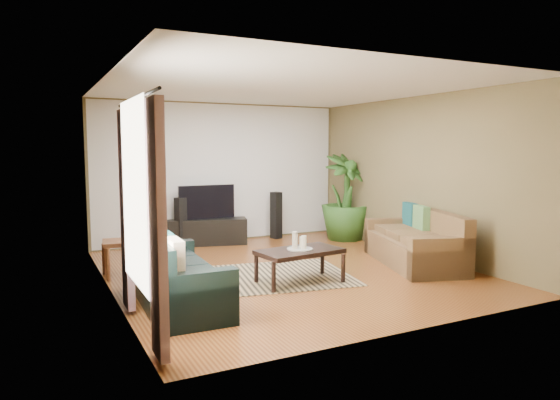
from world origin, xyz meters
TOP-DOWN VIEW (x-y plane):
  - floor at (0.00, 0.00)m, footprint 5.50×5.50m
  - ceiling at (0.00, 0.00)m, footprint 5.50×5.50m
  - wall_back at (0.00, 2.75)m, footprint 5.00×0.00m
  - wall_front at (0.00, -2.75)m, footprint 5.00×0.00m
  - wall_left at (-2.50, 0.00)m, footprint 0.00×5.50m
  - wall_right at (2.50, 0.00)m, footprint 0.00×5.50m
  - backwall_panel at (0.00, 2.74)m, footprint 4.90×0.00m
  - window_pane at (-2.48, -1.60)m, footprint 0.00×1.80m
  - curtain_near at (-2.43, -2.35)m, footprint 0.08×0.35m
  - curtain_far at (-2.43, -0.85)m, footprint 0.08×0.35m
  - curtain_rod at (-2.43, -1.60)m, footprint 0.03×1.90m
  - sofa_left at (-1.87, -0.87)m, footprint 0.88×1.93m
  - sofa_right at (2.00, -0.52)m, footprint 1.52×2.24m
  - area_rug at (-0.43, -0.18)m, footprint 2.66×2.10m
  - coffee_table at (-0.14, -0.67)m, footprint 1.20×0.75m
  - candle_tray at (-0.14, -0.67)m, footprint 0.35×0.35m
  - candle_tall at (-0.20, -0.64)m, footprint 0.07×0.07m
  - candle_mid at (-0.10, -0.71)m, footprint 0.07×0.07m
  - candle_short at (-0.07, -0.61)m, footprint 0.07×0.07m
  - tv_stand at (-0.40, 2.50)m, footprint 1.55×0.82m
  - television at (-0.40, 2.50)m, footprint 1.09×0.06m
  - speaker_left at (-0.90, 2.50)m, footprint 0.21×0.23m
  - speaker_right at (1.07, 2.50)m, footprint 0.21×0.23m
  - potted_plant at (2.25, 1.77)m, footprint 1.11×1.11m
  - plant_pot at (2.25, 1.77)m, footprint 0.32×0.32m
  - pedestal at (-1.38, 2.50)m, footprint 0.34×0.34m
  - vase at (-1.38, 2.50)m, footprint 0.30×0.30m
  - side_table at (-2.25, 0.82)m, footprint 0.55×0.55m

SIDE VIEW (x-z plane):
  - floor at x=0.00m, z-range 0.00..0.00m
  - area_rug at x=-0.43m, z-range 0.00..0.01m
  - plant_pot at x=2.25m, z-range 0.00..0.25m
  - pedestal at x=-1.38m, z-range 0.00..0.33m
  - coffee_table at x=-0.14m, z-range 0.00..0.46m
  - tv_stand at x=-0.40m, z-range 0.00..0.49m
  - side_table at x=-2.25m, z-range 0.00..0.52m
  - sofa_left at x=-1.87m, z-range 0.00..0.85m
  - sofa_right at x=2.00m, z-range 0.00..0.85m
  - speaker_left at x=-0.90m, z-range 0.00..0.92m
  - candle_tray at x=-0.14m, z-range 0.46..0.48m
  - speaker_right at x=1.07m, z-range 0.00..0.94m
  - vase at x=-1.38m, z-range 0.27..0.69m
  - candle_short at x=-0.07m, z-range 0.48..0.62m
  - candle_mid at x=-0.10m, z-range 0.48..0.65m
  - candle_tall at x=-0.20m, z-range 0.48..0.71m
  - television at x=-0.40m, z-range 0.49..1.14m
  - potted_plant at x=2.25m, z-range 0.00..1.72m
  - curtain_near at x=-2.43m, z-range 0.05..2.25m
  - curtain_far at x=-2.43m, z-range 0.05..2.25m
  - wall_left at x=-2.50m, z-range -1.40..4.10m
  - wall_right at x=2.50m, z-range -1.40..4.10m
  - wall_back at x=0.00m, z-range -1.15..3.85m
  - wall_front at x=0.00m, z-range -1.15..3.85m
  - backwall_panel at x=0.00m, z-range -1.10..3.80m
  - window_pane at x=-2.48m, z-range 0.50..2.30m
  - curtain_rod at x=-2.43m, z-range 2.28..2.31m
  - ceiling at x=0.00m, z-range 2.70..2.70m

